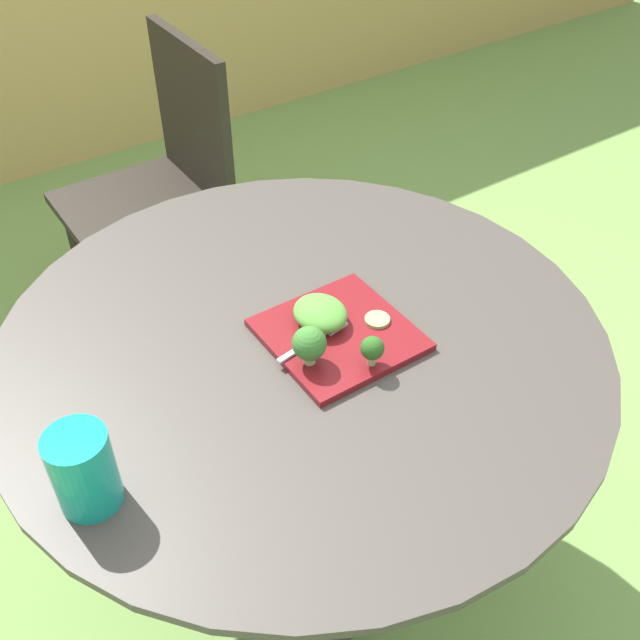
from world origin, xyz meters
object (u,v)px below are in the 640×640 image
Objects in this scene: salad_plate at (339,335)px; fork at (318,336)px; patio_chair at (165,172)px; drinking_glass at (84,473)px.

fork is (-0.04, 0.01, 0.01)m from salad_plate.
patio_chair reaches higher than fork.
patio_chair reaches higher than drinking_glass.
drinking_glass is (-0.62, -1.16, 0.28)m from patio_chair.
patio_chair is 3.68× the size of salad_plate.
salad_plate is at bearing 9.56° from drinking_glass.
salad_plate is (-0.13, -1.07, 0.23)m from patio_chair.
fork is at bearing 168.87° from salad_plate.
drinking_glass is (-0.49, -0.08, 0.05)m from salad_plate.
salad_plate is at bearing -97.05° from patio_chair.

